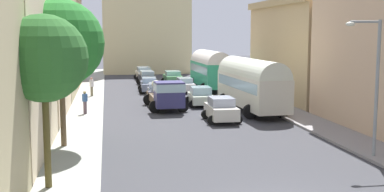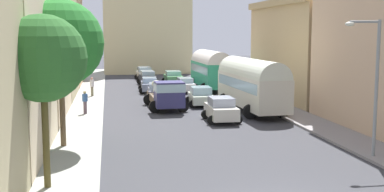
# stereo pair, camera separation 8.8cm
# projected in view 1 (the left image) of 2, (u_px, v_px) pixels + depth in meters

# --- Properties ---
(ground_plane) EXTENTS (154.00, 154.00, 0.00)m
(ground_plane) POSITION_uv_depth(u_px,v_px,m) (174.00, 100.00, 42.50)
(ground_plane) COLOR #38383E
(sidewalk_left) EXTENTS (2.50, 70.00, 0.14)m
(sidewalk_left) POSITION_uv_depth(u_px,v_px,m) (89.00, 101.00, 41.26)
(sidewalk_left) COLOR #989A93
(sidewalk_left) RESTS_ON ground
(sidewalk_right) EXTENTS (2.50, 70.00, 0.14)m
(sidewalk_right) POSITION_uv_depth(u_px,v_px,m) (254.00, 97.00, 43.73)
(sidewalk_right) COLOR gray
(sidewalk_right) RESTS_ON ground
(building_left_2) EXTENTS (4.91, 10.17, 11.50)m
(building_left_2) POSITION_uv_depth(u_px,v_px,m) (29.00, 33.00, 32.74)
(building_left_2) COLOR beige
(building_left_2) RESTS_ON ground
(building_left_3) EXTENTS (5.41, 10.10, 12.71)m
(building_left_3) POSITION_uv_depth(u_px,v_px,m) (45.00, 26.00, 43.02)
(building_left_3) COLOR tan
(building_left_3) RESTS_ON ground
(building_left_4) EXTENTS (4.92, 10.56, 10.32)m
(building_left_4) POSITION_uv_depth(u_px,v_px,m) (59.00, 38.00, 53.87)
(building_left_4) COLOR tan
(building_left_4) RESTS_ON ground
(building_right_2) EXTENTS (6.54, 14.27, 8.58)m
(building_right_2) POSITION_uv_depth(u_px,v_px,m) (307.00, 50.00, 42.44)
(building_right_2) COLOR tan
(building_right_2) RESTS_ON ground
(distant_church) EXTENTS (12.26, 6.52, 19.49)m
(distant_church) POSITION_uv_depth(u_px,v_px,m) (146.00, 28.00, 69.99)
(distant_church) COLOR beige
(distant_church) RESTS_ON ground
(parked_bus_0) EXTENTS (3.56, 9.90, 3.91)m
(parked_bus_0) POSITION_uv_depth(u_px,v_px,m) (251.00, 83.00, 36.10)
(parked_bus_0) COLOR beige
(parked_bus_0) RESTS_ON ground
(parked_bus_1) EXTENTS (3.41, 8.60, 4.00)m
(parked_bus_1) POSITION_uv_depth(u_px,v_px,m) (210.00, 68.00, 49.60)
(parked_bus_1) COLOR #299A6F
(parked_bus_1) RESTS_ON ground
(cargo_truck_0) EXTENTS (3.06, 6.64, 2.29)m
(cargo_truck_0) POSITION_uv_depth(u_px,v_px,m) (166.00, 94.00, 36.95)
(cargo_truck_0) COLOR navy
(cargo_truck_0) RESTS_ON ground
(car_0) EXTENTS (2.37, 3.84, 1.58)m
(car_0) POSITION_uv_depth(u_px,v_px,m) (158.00, 92.00, 41.28)
(car_0) COLOR gray
(car_0) RESTS_ON ground
(car_1) EXTENTS (2.20, 3.93, 1.45)m
(car_1) POSITION_uv_depth(u_px,v_px,m) (149.00, 85.00, 47.85)
(car_1) COLOR slate
(car_1) RESTS_ON ground
(car_2) EXTENTS (2.24, 4.43, 1.60)m
(car_2) POSITION_uv_depth(u_px,v_px,m) (147.00, 78.00, 54.04)
(car_2) COLOR black
(car_2) RESTS_ON ground
(car_3) EXTENTS (2.36, 4.20, 1.60)m
(car_3) POSITION_uv_depth(u_px,v_px,m) (144.00, 74.00, 60.12)
(car_3) COLOR beige
(car_3) RESTS_ON ground
(car_4) EXTENTS (2.32, 3.68, 1.61)m
(car_4) POSITION_uv_depth(u_px,v_px,m) (221.00, 109.00, 32.20)
(car_4) COLOR silver
(car_4) RESTS_ON ground
(car_5) EXTENTS (2.42, 3.85, 1.51)m
(car_5) POSITION_uv_depth(u_px,v_px,m) (201.00, 96.00, 39.23)
(car_5) COLOR silver
(car_5) RESTS_ON ground
(car_6) EXTENTS (2.14, 3.66, 1.41)m
(car_6) POSITION_uv_depth(u_px,v_px,m) (185.00, 85.00, 47.96)
(car_6) COLOR silver
(car_6) RESTS_ON ground
(car_7) EXTENTS (2.39, 4.03, 1.47)m
(car_7) POSITION_uv_depth(u_px,v_px,m) (173.00, 77.00, 55.61)
(car_7) COLOR #54965A
(car_7) RESTS_ON ground
(pedestrian_0) EXTENTS (0.39, 0.39, 1.77)m
(pedestrian_0) POSITION_uv_depth(u_px,v_px,m) (85.00, 102.00, 34.37)
(pedestrian_0) COLOR #55434D
(pedestrian_0) RESTS_ON ground
(pedestrian_1) EXTENTS (0.43, 0.43, 1.83)m
(pedestrian_1) POSITION_uv_depth(u_px,v_px,m) (92.00, 86.00, 43.93)
(pedestrian_1) COLOR #716850
(pedestrian_1) RESTS_ON ground
(streetlamp_near) EXTENTS (1.73, 0.28, 6.41)m
(streetlamp_near) POSITION_uv_depth(u_px,v_px,m) (373.00, 77.00, 22.33)
(streetlamp_near) COLOR gray
(streetlamp_near) RESTS_ON ground
(roadside_tree_0) EXTENTS (3.18, 3.18, 6.51)m
(roadside_tree_0) POSITION_uv_depth(u_px,v_px,m) (44.00, 59.00, 17.57)
(roadside_tree_0) COLOR brown
(roadside_tree_0) RESTS_ON ground
(roadside_tree_1) EXTENTS (4.31, 4.31, 7.48)m
(roadside_tree_1) POSITION_uv_depth(u_px,v_px,m) (60.00, 43.00, 24.13)
(roadside_tree_1) COLOR brown
(roadside_tree_1) RESTS_ON ground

